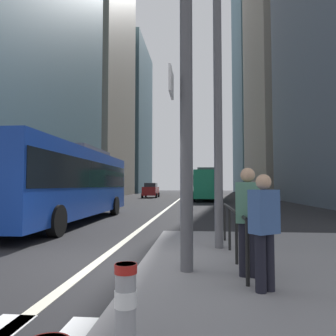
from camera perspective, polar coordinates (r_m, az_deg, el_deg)
name	(u,v)px	position (r m, az deg, el deg)	size (l,w,h in m)	color
ground_plane	(172,205)	(26.36, 0.70, -6.64)	(160.00, 160.00, 0.00)	black
lane_centre_line	(179,200)	(36.32, 1.95, -5.67)	(0.20, 80.00, 0.01)	beige
office_tower_left_mid	(87,45)	(58.27, -14.24, 20.48)	(12.59, 18.53, 49.76)	gray
office_tower_left_far	(118,120)	(75.31, -8.88, 8.55)	(13.16, 19.28, 33.68)	slate
office_tower_right_mid	(288,56)	(58.67, 20.65, 18.24)	(11.67, 19.39, 45.63)	gray
office_tower_right_far	(260,72)	(81.63, 16.10, 16.11)	(11.00, 18.37, 56.75)	slate
city_bus_blue_oncoming	(67,180)	(14.44, -17.63, -2.07)	(2.81, 11.58, 3.40)	#14389E
city_bus_red_receding	(206,183)	(35.19, 6.75, -2.75)	(2.76, 10.99, 3.40)	#198456
car_oncoming_mid	(151,190)	(42.78, -3.09, -3.97)	(2.08, 4.36, 1.94)	maroon
car_receding_near	(204,189)	(52.86, 6.43, -3.80)	(2.08, 4.46, 1.94)	#B2A899
car_receding_far	(206,190)	(47.13, 6.89, -3.88)	(2.17, 4.32, 1.94)	gold
traffic_signal_gantry	(53,45)	(6.59, -19.85, 19.93)	(7.15, 0.65, 6.00)	#515156
street_lamp_post	(217,33)	(8.43, 8.80, 22.81)	(5.50, 0.32, 8.00)	#56565B
bollard_left	(126,304)	(2.99, -7.61, -22.99)	(0.20, 0.20, 0.77)	#99999E
pedestrian_railing	(233,221)	(6.76, 11.49, -9.33)	(0.06, 3.90, 0.98)	black
pedestrian_waiting	(248,216)	(5.32, 14.15, -8.25)	(0.42, 0.31, 1.74)	black
pedestrian_walking	(264,226)	(4.66, 16.84, -9.96)	(0.45, 0.41, 1.61)	black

